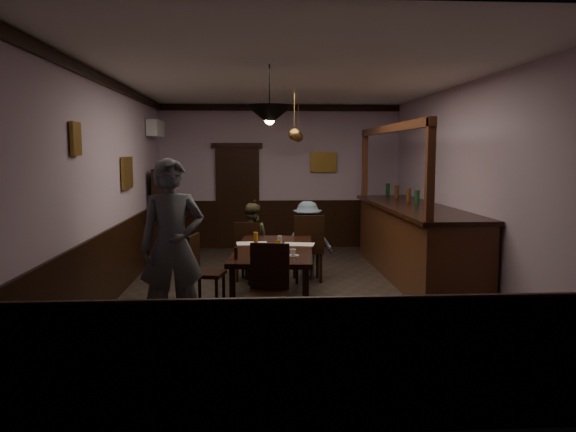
{
  "coord_description": "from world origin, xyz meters",
  "views": [
    {
      "loc": [
        -0.56,
        -7.77,
        2.0
      ],
      "look_at": [
        -0.1,
        -0.27,
        1.15
      ],
      "focal_mm": 35.0,
      "sensor_mm": 36.0,
      "label": 1
    }
  ],
  "objects": [
    {
      "name": "person_standing",
      "position": [
        -1.46,
        -1.61,
        0.97
      ],
      "size": [
        0.8,
        0.62,
        1.94
      ],
      "primitive_type": "imported",
      "rotation": [
        0.0,
        0.0,
        0.23
      ],
      "color": "#51545D",
      "rests_on": "ground"
    },
    {
      "name": "ac_unit",
      "position": [
        -2.38,
        2.9,
        2.45
      ],
      "size": [
        0.2,
        0.85,
        0.3
      ],
      "color": "white",
      "rests_on": "ground"
    },
    {
      "name": "person_seated_left",
      "position": [
        -0.61,
        1.12,
        0.6
      ],
      "size": [
        0.67,
        0.58,
        1.2
      ],
      "primitive_type": "imported",
      "rotation": [
        0.0,
        0.0,
        2.91
      ],
      "color": "#4C4C2E",
      "rests_on": "ground"
    },
    {
      "name": "pastry_ring_a",
      "position": [
        -0.46,
        -1.05,
        0.79
      ],
      "size": [
        0.13,
        0.13,
        0.04
      ],
      "primitive_type": "torus",
      "color": "#C68C47",
      "rests_on": "pastry_plate"
    },
    {
      "name": "pendant_iron",
      "position": [
        -0.38,
        -1.26,
        2.43
      ],
      "size": [
        0.56,
        0.56,
        0.68
      ],
      "color": "black",
      "rests_on": "ground"
    },
    {
      "name": "chair_far_left",
      "position": [
        -0.65,
        0.85,
        0.52
      ],
      "size": [
        0.5,
        0.5,
        0.94
      ],
      "rotation": [
        0.0,
        0.0,
        2.89
      ],
      "color": "black",
      "rests_on": "ground"
    },
    {
      "name": "coffee_cup",
      "position": [
        -0.09,
        -1.08,
        0.8
      ],
      "size": [
        0.09,
        0.09,
        0.07
      ],
      "primitive_type": "imported",
      "rotation": [
        0.0,
        0.0,
        -0.09
      ],
      "color": "white",
      "rests_on": "saucer"
    },
    {
      "name": "newspaper_right",
      "position": [
        0.05,
        -0.23,
        0.75
      ],
      "size": [
        0.47,
        0.38,
        0.01
      ],
      "primitive_type": "cube",
      "rotation": [
        0.0,
        0.0,
        -0.2
      ],
      "color": "silver",
      "rests_on": "dining_table"
    },
    {
      "name": "napkin",
      "position": [
        -0.37,
        -0.75,
        0.75
      ],
      "size": [
        0.16,
        0.16,
        0.0
      ],
      "primitive_type": "cube",
      "rotation": [
        0.0,
        0.0,
        -0.09
      ],
      "color": "#F4BC59",
      "rests_on": "dining_table"
    },
    {
      "name": "pastry_ring_b",
      "position": [
        -0.4,
        -0.97,
        0.79
      ],
      "size": [
        0.13,
        0.13,
        0.04
      ],
      "primitive_type": "torus",
      "color": "#C68C47",
      "rests_on": "pastry_plate"
    },
    {
      "name": "sideboard",
      "position": [
        -2.21,
        2.76,
        0.68
      ],
      "size": [
        0.46,
        1.29,
        1.7
      ],
      "color": "black",
      "rests_on": "ground"
    },
    {
      "name": "soda_can",
      "position": [
        -0.26,
        -0.59,
        0.81
      ],
      "size": [
        0.07,
        0.07,
        0.12
      ],
      "primitive_type": "cylinder",
      "color": "#F4AE14",
      "rests_on": "dining_table"
    },
    {
      "name": "picture_back",
      "position": [
        0.9,
        3.96,
        1.8
      ],
      "size": [
        0.55,
        0.04,
        0.42
      ],
      "color": "olive",
      "rests_on": "ground"
    },
    {
      "name": "pastry_plate",
      "position": [
        -0.43,
        -0.97,
        0.76
      ],
      "size": [
        0.22,
        0.22,
        0.01
      ],
      "primitive_type": "cylinder",
      "color": "white",
      "rests_on": "dining_table"
    },
    {
      "name": "bar_counter",
      "position": [
        1.99,
        1.0,
        0.62
      ],
      "size": [
        1.01,
        4.35,
        2.44
      ],
      "color": "#452112",
      "rests_on": "ground"
    },
    {
      "name": "room",
      "position": [
        0.0,
        0.0,
        1.5
      ],
      "size": [
        5.01,
        8.01,
        3.01
      ],
      "color": "#2D2621",
      "rests_on": "ground"
    },
    {
      "name": "chair_side",
      "position": [
        -1.24,
        -0.57,
        0.52
      ],
      "size": [
        0.49,
        0.49,
        0.95
      ],
      "rotation": [
        0.0,
        0.0,
        1.35
      ],
      "color": "black",
      "rests_on": "ground"
    },
    {
      "name": "pepper_mill",
      "position": [
        -0.78,
        -1.21,
        0.82
      ],
      "size": [
        0.04,
        0.04,
        0.14
      ],
      "primitive_type": "cylinder",
      "color": "black",
      "rests_on": "dining_table"
    },
    {
      "name": "chair_far_right",
      "position": [
        0.27,
        0.75,
        0.58
      ],
      "size": [
        0.47,
        0.47,
        1.05
      ],
      "rotation": [
        0.0,
        0.0,
        3.17
      ],
      "color": "black",
      "rests_on": "ground"
    },
    {
      "name": "beer_glass",
      "position": [
        -0.54,
        -0.38,
        0.85
      ],
      "size": [
        0.06,
        0.06,
        0.2
      ],
      "primitive_type": "cylinder",
      "color": "#BF721E",
      "rests_on": "dining_table"
    },
    {
      "name": "dining_table",
      "position": [
        -0.3,
        -0.47,
        0.69
      ],
      "size": [
        1.2,
        2.28,
        0.75
      ],
      "rotation": [
        0.0,
        0.0,
        -0.09
      ],
      "color": "black",
      "rests_on": "ground"
    },
    {
      "name": "saucer",
      "position": [
        -0.09,
        -1.08,
        0.76
      ],
      "size": [
        0.15,
        0.15,
        0.01
      ],
      "primitive_type": "cylinder",
      "color": "white",
      "rests_on": "dining_table"
    },
    {
      "name": "door_back",
      "position": [
        -0.9,
        3.95,
        1.05
      ],
      "size": [
        0.9,
        0.06,
        2.1
      ],
      "primitive_type": "cube",
      "color": "black",
      "rests_on": "ground"
    },
    {
      "name": "newspaper_left",
      "position": [
        -0.59,
        -0.11,
        0.75
      ],
      "size": [
        0.43,
        0.32,
        0.01
      ],
      "primitive_type": "cube",
      "rotation": [
        0.0,
        0.0,
        0.05
      ],
      "color": "silver",
      "rests_on": "dining_table"
    },
    {
      "name": "person_seated_right",
      "position": [
        0.29,
        1.04,
        0.62
      ],
      "size": [
        0.81,
        0.49,
        1.23
      ],
      "primitive_type": "imported",
      "rotation": [
        0.0,
        0.0,
        3.1
      ],
      "color": "#4D5F6F",
      "rests_on": "ground"
    },
    {
      "name": "pendant_brass_far",
      "position": [
        0.3,
        3.09,
        2.3
      ],
      "size": [
        0.2,
        0.2,
        0.81
      ],
      "color": "#BF8C3F",
      "rests_on": "ground"
    },
    {
      "name": "chair_near",
      "position": [
        -0.41,
        -1.78,
        0.55
      ],
      "size": [
        0.52,
        0.52,
        1.01
      ],
      "rotation": [
        0.0,
        0.0,
        -0.2
      ],
      "color": "black",
      "rests_on": "ground"
    },
    {
      "name": "picture_left_large",
      "position": [
        -2.46,
        0.8,
        1.7
      ],
      "size": [
        0.04,
        0.62,
        0.48
      ],
      "color": "olive",
      "rests_on": "ground"
    },
    {
      "name": "picture_left_small",
      "position": [
        -2.46,
        -1.6,
        2.15
      ],
      "size": [
        0.04,
        0.28,
        0.36
      ],
      "color": "olive",
      "rests_on": "ground"
    },
    {
      "name": "water_glass",
      "position": [
        -0.22,
        -0.4,
        0.82
      ],
      "size": [
        0.06,
        0.06,
        0.15
      ],
      "primitive_type": "cylinder",
      "color": "silver",
      "rests_on": "dining_table"
    },
    {
      "name": "pendant_brass_mid",
      "position": [
        0.1,
        1.37,
        2.3
      ],
      "size": [
        0.2,
        0.2,
        0.81
      ],
      "color": "#BF8C3F",
      "rests_on": "ground"
    }
  ]
}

